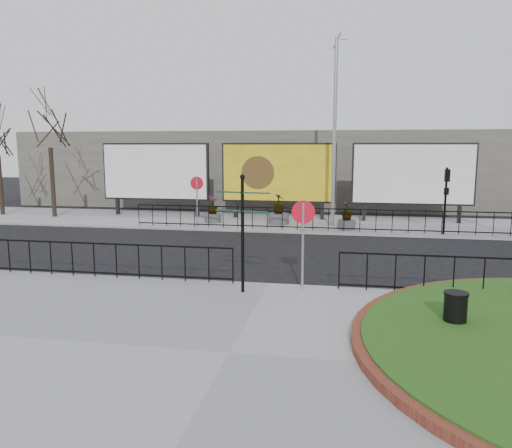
% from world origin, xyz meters
% --- Properties ---
extents(ground, '(90.00, 90.00, 0.00)m').
position_xyz_m(ground, '(0.00, 0.00, 0.00)').
color(ground, black).
rests_on(ground, ground).
extents(pavement_near, '(30.00, 10.00, 0.12)m').
position_xyz_m(pavement_near, '(0.00, -5.00, 0.06)').
color(pavement_near, gray).
rests_on(pavement_near, ground).
extents(pavement_far, '(44.00, 6.00, 0.12)m').
position_xyz_m(pavement_far, '(0.00, 12.00, 0.06)').
color(pavement_far, gray).
rests_on(pavement_far, ground).
extents(railing_near_left, '(10.00, 0.10, 1.10)m').
position_xyz_m(railing_near_left, '(-6.00, -0.30, 0.67)').
color(railing_near_left, black).
rests_on(railing_near_left, pavement_near).
extents(railing_far, '(18.00, 0.10, 1.10)m').
position_xyz_m(railing_far, '(1.00, 9.30, 0.67)').
color(railing_far, black).
rests_on(railing_far, pavement_far).
extents(speed_sign_far, '(0.64, 0.07, 2.47)m').
position_xyz_m(speed_sign_far, '(-5.00, 9.40, 1.92)').
color(speed_sign_far, gray).
rests_on(speed_sign_far, pavement_far).
extents(speed_sign_near, '(0.64, 0.07, 2.47)m').
position_xyz_m(speed_sign_near, '(1.00, -0.40, 1.92)').
color(speed_sign_near, gray).
rests_on(speed_sign_near, pavement_near).
extents(billboard_left, '(6.20, 0.31, 4.10)m').
position_xyz_m(billboard_left, '(-8.50, 12.97, 2.60)').
color(billboard_left, black).
rests_on(billboard_left, pavement_far).
extents(billboard_mid, '(6.20, 0.31, 4.10)m').
position_xyz_m(billboard_mid, '(-1.50, 12.97, 2.60)').
color(billboard_mid, black).
rests_on(billboard_mid, pavement_far).
extents(billboard_right, '(6.20, 0.31, 4.10)m').
position_xyz_m(billboard_right, '(5.50, 12.97, 2.60)').
color(billboard_right, black).
rests_on(billboard_right, pavement_far).
extents(lamp_post, '(0.74, 0.18, 9.23)m').
position_xyz_m(lamp_post, '(1.51, 11.00, 4.83)').
color(lamp_post, gray).
rests_on(lamp_post, pavement_far).
extents(signal_pole_a, '(0.22, 0.26, 3.00)m').
position_xyz_m(signal_pole_a, '(6.50, 9.34, 2.10)').
color(signal_pole_a, black).
rests_on(signal_pole_a, pavement_far).
extents(tree_left, '(2.00, 2.00, 7.00)m').
position_xyz_m(tree_left, '(-14.00, 11.50, 3.62)').
color(tree_left, '#2D2119').
rests_on(tree_left, pavement_far).
extents(building_backdrop, '(40.00, 10.00, 5.00)m').
position_xyz_m(building_backdrop, '(0.00, 22.00, 2.50)').
color(building_backdrop, '#656158').
rests_on(building_backdrop, ground).
extents(fingerpost_sign, '(1.50, 0.48, 3.20)m').
position_xyz_m(fingerpost_sign, '(-0.57, -1.00, 2.05)').
color(fingerpost_sign, black).
rests_on(fingerpost_sign, pavement_near).
extents(litter_bin, '(0.52, 0.52, 0.85)m').
position_xyz_m(litter_bin, '(4.50, -3.01, 0.55)').
color(litter_bin, black).
rests_on(litter_bin, pavement_near).
extents(planter_a, '(0.86, 0.86, 1.38)m').
position_xyz_m(planter_a, '(-4.66, 11.00, 0.64)').
color(planter_a, '#4C4C4F').
rests_on(planter_a, pavement_far).
extents(planter_b, '(1.05, 1.05, 1.57)m').
position_xyz_m(planter_b, '(-1.20, 11.00, 0.67)').
color(planter_b, '#4C4C4F').
rests_on(planter_b, pavement_far).
extents(planter_c, '(0.84, 0.84, 1.38)m').
position_xyz_m(planter_c, '(2.20, 10.03, 0.65)').
color(planter_c, '#4C4C4F').
rests_on(planter_c, pavement_far).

